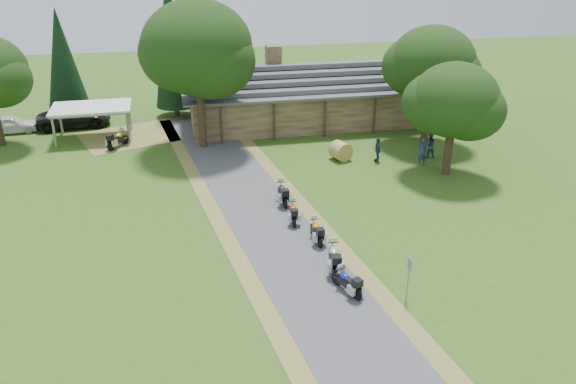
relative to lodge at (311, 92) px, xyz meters
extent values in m
plane|color=#365618|center=(-6.00, -24.00, -2.45)|extent=(120.00, 120.00, 0.00)
plane|color=#414143|center=(-6.50, -20.00, -2.45)|extent=(51.95, 51.95, 0.00)
imported|color=white|center=(-24.18, 1.61, -1.58)|extent=(2.64, 5.40, 1.75)
imported|color=black|center=(-19.43, 2.19, -1.26)|extent=(3.32, 6.48, 2.38)
imported|color=navy|center=(4.95, -11.53, -1.32)|extent=(0.64, 0.47, 2.26)
imported|color=navy|center=(6.02, -10.34, -1.39)|extent=(0.63, 0.47, 2.13)
imported|color=navy|center=(2.21, -10.30, -1.44)|extent=(0.46, 0.61, 2.02)
cylinder|color=olive|center=(-0.20, -9.48, -1.81)|extent=(1.59, 1.52, 1.29)
cone|color=black|center=(-11.11, 3.70, 3.47)|extent=(3.39, 3.39, 11.84)
cone|color=black|center=(-20.09, 5.12, 2.16)|extent=(3.40, 3.40, 9.21)
camera|label=1|loc=(-11.30, -44.75, 11.75)|focal=35.00mm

